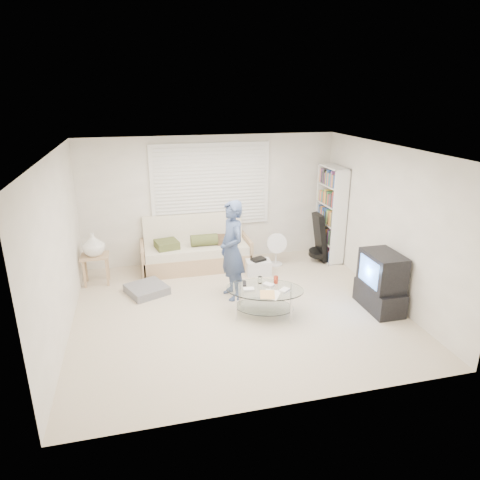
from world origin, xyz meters
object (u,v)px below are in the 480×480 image
object	(u,v)px
tv_unit	(381,282)
coffee_table	(265,294)
futon_sofa	(196,251)
bookshelf	(330,214)

from	to	relation	value
tv_unit	coffee_table	world-z (taller)	tv_unit
futon_sofa	coffee_table	world-z (taller)	futon_sofa
bookshelf	coffee_table	distance (m)	2.82
futon_sofa	coffee_table	bearing A→B (deg)	-70.32
bookshelf	coffee_table	bearing A→B (deg)	-135.01
futon_sofa	tv_unit	world-z (taller)	futon_sofa
futon_sofa	bookshelf	world-z (taller)	bookshelf
coffee_table	tv_unit	bearing A→B (deg)	-7.39
futon_sofa	coffee_table	xyz separation A→B (m)	(0.76, -2.12, 0.02)
futon_sofa	tv_unit	xyz separation A→B (m)	(2.58, -2.36, 0.12)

